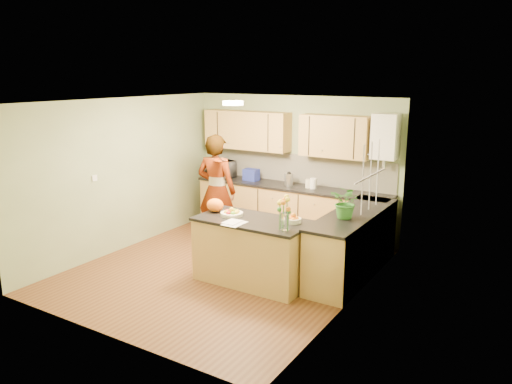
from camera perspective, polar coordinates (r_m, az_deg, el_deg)
The scene contains 28 objects.
floor at distance 7.58m, azimuth -3.74°, elevation -8.90°, with size 4.50×4.50×0.00m, color #572F18.
ceiling at distance 7.03m, azimuth -4.05°, elevation 10.32°, with size 4.00×4.50×0.02m, color white.
wall_back at distance 9.09m, azimuth 4.36°, elevation 3.07°, with size 4.00×0.02×2.50m, color gray.
wall_front at distance 5.59m, azimuth -17.40°, elevation -4.12°, with size 4.00×0.02×2.50m, color gray.
wall_left at distance 8.50m, azimuth -14.96°, elevation 1.92°, with size 0.02×4.50×2.50m, color gray.
wall_right at distance 6.29m, azimuth 11.15°, elevation -1.82°, with size 0.02×4.50×2.50m, color gray.
back_counter at distance 8.96m, azimuth 3.96°, elevation -2.19°, with size 3.64×0.62×0.94m.
right_counter at distance 7.38m, azimuth 11.03°, elevation -5.86°, with size 0.62×2.24×0.94m.
splashback at distance 9.04m, azimuth 4.87°, elevation 2.68°, with size 3.60×0.02×0.52m, color #EDE7CD.
upper_cabinets at distance 8.93m, azimuth 2.91°, elevation 6.80°, with size 3.20×0.34×0.70m.
boiler at distance 8.21m, azimuth 14.57°, elevation 6.14°, with size 0.40×0.30×0.86m.
window_right at distance 6.77m, azimuth 13.00°, elevation 1.79°, with size 0.01×1.30×1.05m.
light_switch at distance 8.08m, azimuth -17.97°, elevation 1.51°, with size 0.02×0.09×0.09m, color white.
ceiling_lamp at distance 7.27m, azimuth -2.65°, elevation 10.13°, with size 0.30×0.30×0.07m.
peninsula_island at distance 7.03m, azimuth -0.36°, elevation -6.70°, with size 1.59×0.82×0.91m.
fruit_dish at distance 7.06m, azimuth -2.78°, elevation -2.36°, with size 0.32×0.32×0.11m.
orange_bowl at distance 6.73m, azimuth 4.29°, elevation -3.08°, with size 0.22×0.22×0.13m.
flower_vase at distance 6.36m, azimuth 3.36°, elevation -1.52°, with size 0.27×0.27×0.49m.
orange_bag at distance 7.26m, azimuth -4.70°, elevation -1.50°, with size 0.26×0.22×0.19m, color orange.
papers at distance 6.69m, azimuth -2.46°, elevation -3.58°, with size 0.24×0.32×0.01m, color white.
violinist at distance 8.40m, azimuth -4.53°, elevation 0.15°, with size 0.70×0.46×1.91m, color tan.
violin at distance 7.99m, azimuth -4.37°, elevation 3.67°, with size 0.55×0.22×0.11m, color #551105, non-canonical shape.
microwave at distance 9.62m, azimuth -4.20°, elevation 2.73°, with size 0.58×0.39×0.32m, color white.
blue_box at distance 9.24m, azimuth -0.55°, elevation 1.99°, with size 0.27×0.20×0.21m, color navy.
kettle at distance 8.84m, azimuth 3.78°, elevation 1.51°, with size 0.15×0.15×0.29m.
jar_cream at distance 8.68m, azimuth 5.98°, elevation 0.96°, with size 0.10×0.10×0.15m, color beige.
jar_white at distance 8.64m, azimuth 6.57°, elevation 0.99°, with size 0.12×0.12×0.18m, color white.
potted_plant at distance 6.88m, azimuth 10.32°, elevation -1.14°, with size 0.42×0.36×0.46m, color #307627.
Camera 1 is at (4.08, -5.71, 2.87)m, focal length 35.00 mm.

